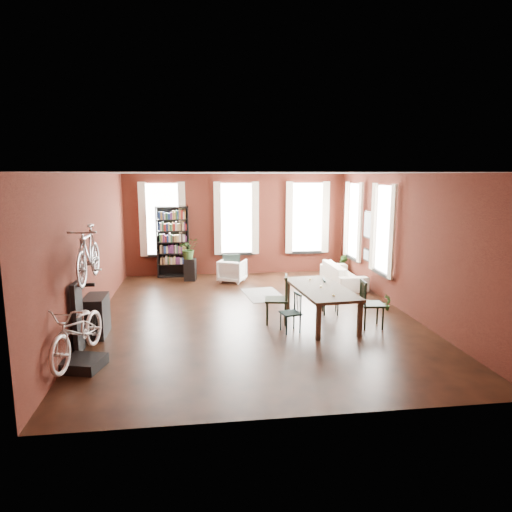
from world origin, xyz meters
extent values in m
plane|color=black|center=(0.00, 0.00, 0.00)|extent=(9.00, 9.00, 0.00)
cube|color=silver|center=(0.00, 0.00, 3.20)|extent=(7.00, 9.00, 0.04)
cube|color=#431710|center=(0.00, 4.50, 1.60)|extent=(7.00, 0.04, 3.20)
cube|color=#431710|center=(0.00, -4.50, 1.60)|extent=(7.00, 0.04, 3.20)
cube|color=#431710|center=(-3.50, 0.00, 1.60)|extent=(0.04, 9.00, 3.20)
cube|color=#431710|center=(3.50, 0.00, 1.60)|extent=(0.04, 9.00, 3.20)
cube|color=white|center=(-2.30, 4.47, 1.80)|extent=(1.00, 0.04, 2.20)
cube|color=beige|center=(-2.30, 4.40, 1.80)|extent=(1.40, 0.06, 2.30)
cube|color=white|center=(0.00, 4.47, 1.80)|extent=(1.00, 0.04, 2.20)
cube|color=beige|center=(0.00, 4.40, 1.80)|extent=(1.40, 0.06, 2.30)
cube|color=white|center=(2.30, 4.47, 1.80)|extent=(1.00, 0.04, 2.20)
cube|color=beige|center=(2.30, 4.40, 1.80)|extent=(1.40, 0.06, 2.30)
cube|color=white|center=(3.47, 1.00, 1.80)|extent=(0.04, 1.00, 2.20)
cube|color=beige|center=(3.40, 1.00, 1.80)|extent=(0.06, 1.40, 2.30)
cube|color=white|center=(3.47, 3.20, 1.80)|extent=(0.04, 1.00, 2.20)
cube|color=beige|center=(3.40, 3.20, 1.80)|extent=(0.06, 1.40, 2.30)
cube|color=black|center=(3.46, 2.10, 1.80)|extent=(0.04, 0.55, 0.75)
cube|color=black|center=(3.46, 2.10, 0.95)|extent=(0.04, 0.45, 0.35)
cube|color=#483C2B|center=(1.37, -0.67, 0.38)|extent=(1.21, 2.34, 0.77)
cube|color=#1B3B3C|center=(0.59, -1.21, 0.40)|extent=(0.44, 0.44, 0.80)
cube|color=#1D2E1B|center=(0.41, -0.61, 0.52)|extent=(0.56, 0.56, 1.05)
cube|color=black|center=(2.34, -1.14, 0.50)|extent=(0.50, 0.50, 1.00)
cube|color=#173434|center=(1.76, -0.11, 0.41)|extent=(0.43, 0.43, 0.81)
cube|color=black|center=(-2.00, 4.30, 1.10)|extent=(1.00, 0.32, 2.20)
imported|color=white|center=(-0.24, 3.34, 0.37)|extent=(0.93, 0.91, 0.74)
imported|color=beige|center=(2.95, 2.60, 0.41)|extent=(0.61, 2.08, 0.81)
cube|color=black|center=(0.47, 1.72, 0.01)|extent=(1.10, 1.59, 0.01)
cube|color=black|center=(-3.18, -2.53, 0.09)|extent=(0.75, 0.75, 0.18)
cube|color=black|center=(-3.40, -1.80, 0.65)|extent=(0.16, 0.60, 1.30)
cube|color=black|center=(-3.28, -0.90, 0.40)|extent=(0.40, 0.80, 0.80)
cube|color=black|center=(-1.48, 3.69, 0.33)|extent=(0.38, 0.38, 0.67)
imported|color=#2E5522|center=(3.29, 3.77, 0.15)|extent=(0.56, 0.76, 0.30)
imported|color=#2F6026|center=(3.17, -0.04, 0.07)|extent=(0.39, 0.43, 0.14)
imported|color=beige|center=(-3.21, -2.55, 1.11)|extent=(0.82, 1.08, 1.87)
imported|color=#A5A8AD|center=(-3.15, -1.80, 2.13)|extent=(0.47, 1.00, 1.66)
imported|color=#2C5020|center=(-1.51, 3.68, 0.91)|extent=(0.72, 0.77, 0.49)
camera|label=1|loc=(-1.26, -9.95, 3.17)|focal=32.00mm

